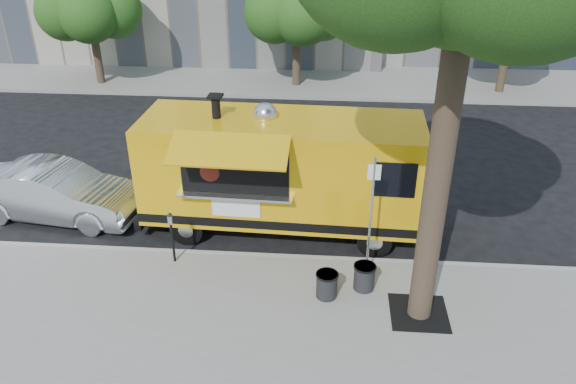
# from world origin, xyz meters

# --- Properties ---
(ground) EXTENTS (120.00, 120.00, 0.00)m
(ground) POSITION_xyz_m (0.00, 0.00, 0.00)
(ground) COLOR black
(ground) RESTS_ON ground
(sidewalk) EXTENTS (60.00, 6.00, 0.15)m
(sidewalk) POSITION_xyz_m (0.00, -4.00, 0.07)
(sidewalk) COLOR gray
(sidewalk) RESTS_ON ground
(curb) EXTENTS (60.00, 0.14, 0.16)m
(curb) POSITION_xyz_m (0.00, -0.93, 0.07)
(curb) COLOR #999993
(curb) RESTS_ON ground
(far_sidewalk) EXTENTS (60.00, 5.00, 0.15)m
(far_sidewalk) POSITION_xyz_m (0.00, 13.50, 0.07)
(far_sidewalk) COLOR gray
(far_sidewalk) RESTS_ON ground
(tree_well) EXTENTS (1.20, 1.20, 0.02)m
(tree_well) POSITION_xyz_m (2.60, -2.80, 0.15)
(tree_well) COLOR black
(tree_well) RESTS_ON sidewalk
(far_tree_a) EXTENTS (3.42, 3.42, 5.36)m
(far_tree_a) POSITION_xyz_m (-10.00, 12.30, 3.78)
(far_tree_a) COLOR #33261C
(far_tree_a) RESTS_ON far_sidewalk
(far_tree_b) EXTENTS (3.60, 3.60, 5.50)m
(far_tree_b) POSITION_xyz_m (-1.00, 12.70, 3.83)
(far_tree_b) COLOR #33261C
(far_tree_b) RESTS_ON far_sidewalk
(far_tree_c) EXTENTS (3.24, 3.24, 5.21)m
(far_tree_c) POSITION_xyz_m (8.00, 12.40, 3.72)
(far_tree_c) COLOR #33261C
(far_tree_c) RESTS_ON far_sidewalk
(sign_post) EXTENTS (0.28, 0.06, 3.00)m
(sign_post) POSITION_xyz_m (1.55, -1.55, 1.85)
(sign_post) COLOR silver
(sign_post) RESTS_ON sidewalk
(parking_meter) EXTENTS (0.11, 0.11, 1.33)m
(parking_meter) POSITION_xyz_m (-3.00, -1.35, 0.98)
(parking_meter) COLOR black
(parking_meter) RESTS_ON sidewalk
(food_truck) EXTENTS (7.40, 3.52, 3.62)m
(food_truck) POSITION_xyz_m (-0.62, 0.57, 1.70)
(food_truck) COLOR #E1A80B
(food_truck) RESTS_ON ground
(sedan) EXTENTS (4.78, 2.18, 1.52)m
(sedan) POSITION_xyz_m (-6.75, 0.68, 0.76)
(sedan) COLOR silver
(sedan) RESTS_ON ground
(trash_bin_left) EXTENTS (0.50, 0.50, 0.60)m
(trash_bin_left) POSITION_xyz_m (0.65, -2.39, 0.47)
(trash_bin_left) COLOR black
(trash_bin_left) RESTS_ON sidewalk
(trash_bin_right) EXTENTS (0.50, 0.50, 0.60)m
(trash_bin_right) POSITION_xyz_m (1.47, -2.04, 0.47)
(trash_bin_right) COLOR black
(trash_bin_right) RESTS_ON sidewalk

